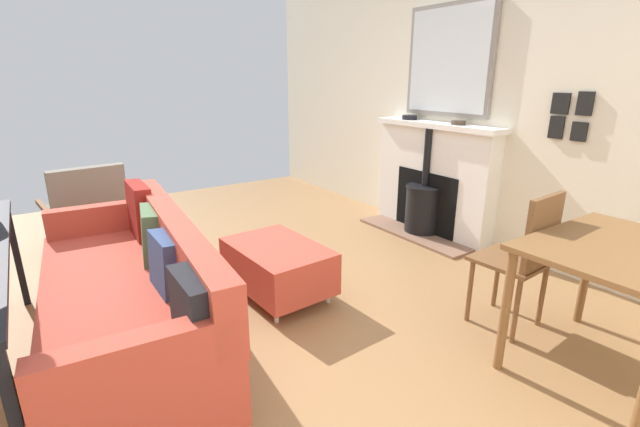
# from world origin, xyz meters

# --- Properties ---
(ground_plane) EXTENTS (5.03, 6.31, 0.01)m
(ground_plane) POSITION_xyz_m (0.00, 0.00, -0.00)
(ground_plane) COLOR olive
(wall_left) EXTENTS (0.12, 6.31, 2.86)m
(wall_left) POSITION_xyz_m (-2.51, 0.00, 1.43)
(wall_left) COLOR silver
(wall_left) RESTS_ON ground
(fireplace) EXTENTS (0.51, 1.46, 1.14)m
(fireplace) POSITION_xyz_m (-2.32, -0.04, 0.50)
(fireplace) COLOR brown
(fireplace) RESTS_ON ground
(mirror_over_mantel) EXTENTS (0.04, 1.00, 1.03)m
(mirror_over_mantel) POSITION_xyz_m (-2.42, -0.04, 1.71)
(mirror_over_mantel) COLOR gray
(mantel_bowl_near) EXTENTS (0.15, 0.15, 0.05)m
(mantel_bowl_near) POSITION_xyz_m (-2.33, -0.41, 1.16)
(mantel_bowl_near) COLOR black
(mantel_bowl_near) RESTS_ON fireplace
(mantel_bowl_far) EXTENTS (0.13, 0.13, 0.04)m
(mantel_bowl_far) POSITION_xyz_m (-2.33, 0.22, 1.16)
(mantel_bowl_far) COLOR #47382D
(mantel_bowl_far) RESTS_ON fireplace
(sofa) EXTENTS (0.98, 2.16, 0.83)m
(sofa) POSITION_xyz_m (0.67, 0.38, 0.35)
(sofa) COLOR #B2B2B7
(sofa) RESTS_ON ground
(ottoman) EXTENTS (0.59, 0.84, 0.40)m
(ottoman) POSITION_xyz_m (-0.34, 0.30, 0.24)
(ottoman) COLOR #B2B2B7
(ottoman) RESTS_ON ground
(armchair_accent) EXTENTS (0.74, 0.66, 0.84)m
(armchair_accent) POSITION_xyz_m (0.69, -1.36, 0.48)
(armchair_accent) COLOR brown
(armchair_accent) RESTS_ON ground
(dining_table) EXTENTS (0.98, 0.77, 0.74)m
(dining_table) POSITION_xyz_m (-1.38, 2.08, 0.64)
(dining_table) COLOR brown
(dining_table) RESTS_ON ground
(dining_chair_near_fireplace) EXTENTS (0.42, 0.42, 0.91)m
(dining_chair_near_fireplace) POSITION_xyz_m (-1.39, 1.57, 0.54)
(dining_chair_near_fireplace) COLOR brown
(dining_chair_near_fireplace) RESTS_ON ground
(photo_gallery_row) EXTENTS (0.02, 0.30, 0.37)m
(photo_gallery_row) POSITION_xyz_m (-2.44, 1.17, 1.28)
(photo_gallery_row) COLOR black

